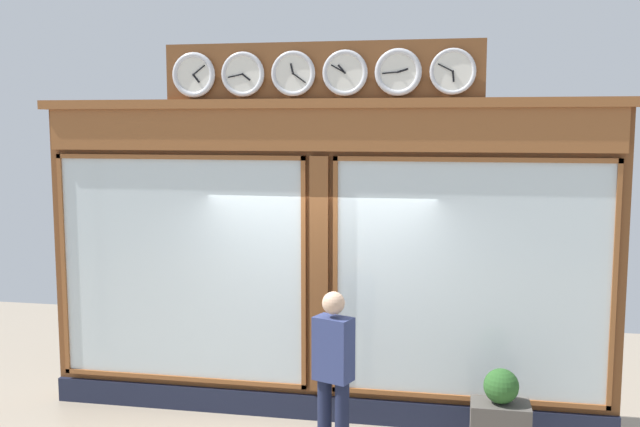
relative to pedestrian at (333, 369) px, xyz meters
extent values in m
cube|color=brown|center=(0.31, -1.12, 0.79)|extent=(6.31, 0.30, 3.44)
cube|color=#191E33|center=(0.31, -0.95, -0.79)|extent=(6.31, 0.08, 0.28)
cube|color=brown|center=(0.31, -0.93, 2.28)|extent=(6.18, 0.08, 0.45)
cube|color=brown|center=(0.31, -0.95, 2.56)|extent=(6.44, 0.20, 0.10)
cube|color=silver|center=(-1.29, -0.95, 0.71)|extent=(2.80, 0.02, 2.49)
cube|color=brown|center=(-1.29, -0.93, 1.98)|extent=(2.90, 0.04, 0.05)
cube|color=brown|center=(-1.29, -0.93, -0.56)|extent=(2.90, 0.04, 0.05)
cube|color=brown|center=(-2.71, -0.93, 0.71)|extent=(0.05, 0.04, 2.59)
cube|color=brown|center=(0.14, -0.93, 0.71)|extent=(0.05, 0.04, 2.59)
cube|color=silver|center=(1.92, -0.95, 0.71)|extent=(2.80, 0.02, 2.49)
cube|color=brown|center=(1.92, -0.93, 1.98)|extent=(2.90, 0.04, 0.05)
cube|color=brown|center=(1.92, -0.93, -0.56)|extent=(2.90, 0.04, 0.05)
cube|color=brown|center=(3.34, -0.93, 0.71)|extent=(0.05, 0.04, 2.59)
cube|color=brown|center=(0.49, -0.93, 0.71)|extent=(0.05, 0.04, 2.59)
cube|color=brown|center=(0.31, -0.94, 0.71)|extent=(0.20, 0.10, 2.59)
cube|color=brown|center=(0.31, -0.99, 2.87)|extent=(3.42, 0.06, 0.66)
cylinder|color=white|center=(-1.06, -0.91, 2.87)|extent=(0.39, 0.02, 0.39)
torus|color=silver|center=(-1.06, -0.90, 2.87)|extent=(0.47, 0.04, 0.47)
cube|color=black|center=(-1.07, -0.89, 2.82)|extent=(0.03, 0.01, 0.11)
cube|color=black|center=(-0.99, -0.89, 2.91)|extent=(0.15, 0.01, 0.09)
sphere|color=black|center=(-1.06, -0.89, 2.87)|extent=(0.02, 0.02, 0.02)
cylinder|color=white|center=(-0.51, -0.91, 2.87)|extent=(0.39, 0.02, 0.39)
torus|color=silver|center=(-0.51, -0.90, 2.87)|extent=(0.48, 0.06, 0.48)
cube|color=black|center=(-0.56, -0.89, 2.89)|extent=(0.11, 0.01, 0.05)
cube|color=black|center=(-0.43, -0.89, 2.87)|extent=(0.17, 0.01, 0.02)
sphere|color=black|center=(-0.51, -0.89, 2.87)|extent=(0.02, 0.02, 0.02)
cylinder|color=white|center=(0.04, -0.91, 2.87)|extent=(0.39, 0.02, 0.39)
torus|color=silver|center=(0.04, -0.90, 2.87)|extent=(0.48, 0.05, 0.48)
cube|color=black|center=(0.07, -0.89, 2.91)|extent=(0.08, 0.01, 0.09)
cube|color=black|center=(0.11, -0.89, 2.91)|extent=(0.15, 0.01, 0.09)
sphere|color=black|center=(0.04, -0.89, 2.87)|extent=(0.02, 0.02, 0.02)
cylinder|color=white|center=(0.59, -0.91, 2.87)|extent=(0.39, 0.02, 0.39)
torus|color=silver|center=(0.59, -0.90, 2.87)|extent=(0.48, 0.05, 0.48)
cube|color=black|center=(0.60, -0.89, 2.92)|extent=(0.04, 0.01, 0.11)
cube|color=black|center=(0.52, -0.89, 2.82)|extent=(0.14, 0.01, 0.11)
sphere|color=black|center=(0.59, -0.89, 2.87)|extent=(0.02, 0.02, 0.02)
cylinder|color=white|center=(1.14, -0.91, 2.87)|extent=(0.39, 0.02, 0.39)
torus|color=silver|center=(1.14, -0.90, 2.87)|extent=(0.48, 0.05, 0.48)
cube|color=black|center=(1.10, -0.89, 2.84)|extent=(0.10, 0.01, 0.08)
cube|color=black|center=(1.22, -0.89, 2.86)|extent=(0.16, 0.01, 0.04)
sphere|color=black|center=(1.14, -0.89, 2.87)|extent=(0.02, 0.02, 0.02)
cylinder|color=white|center=(1.69, -0.91, 2.87)|extent=(0.39, 0.02, 0.39)
torus|color=silver|center=(1.69, -0.90, 2.87)|extent=(0.48, 0.06, 0.48)
cube|color=black|center=(1.66, -0.89, 2.83)|extent=(0.08, 0.01, 0.09)
cube|color=black|center=(1.63, -0.89, 2.92)|extent=(0.14, 0.01, 0.11)
sphere|color=black|center=(1.69, -0.89, 2.87)|extent=(0.02, 0.02, 0.02)
cylinder|color=#191E38|center=(0.09, -0.04, -0.52)|extent=(0.14, 0.14, 0.82)
cylinder|color=#191E38|center=(-0.09, 0.04, -0.52)|extent=(0.14, 0.14, 0.82)
cube|color=navy|center=(0.00, 0.00, 0.20)|extent=(0.42, 0.34, 0.62)
sphere|color=tan|center=(0.00, 0.00, 0.65)|extent=(0.22, 0.22, 0.22)
sphere|color=#285623|center=(-1.59, -0.21, -0.14)|extent=(0.34, 0.34, 0.34)
camera|label=1|loc=(-1.13, 6.64, 2.34)|focal=40.63mm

